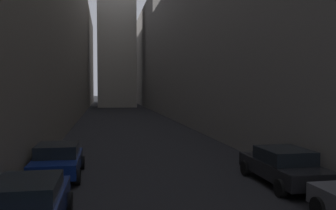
% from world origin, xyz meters
% --- Properties ---
extents(ground_plane, '(264.00, 264.00, 0.00)m').
position_xyz_m(ground_plane, '(0.00, 48.00, 0.00)').
color(ground_plane, black).
extents(building_block_left, '(14.86, 108.00, 20.73)m').
position_xyz_m(building_block_left, '(-12.93, 50.00, 10.36)').
color(building_block_left, '#60594F').
rests_on(building_block_left, ground).
extents(building_block_right, '(10.15, 108.00, 20.41)m').
position_xyz_m(building_block_right, '(10.58, 50.00, 10.21)').
color(building_block_right, slate).
rests_on(building_block_right, ground).
extents(parked_car_left_second, '(1.95, 4.32, 1.43)m').
position_xyz_m(parked_car_left_second, '(-4.40, 12.07, 0.75)').
color(parked_car_left_second, navy).
rests_on(parked_car_left_second, ground).
extents(parked_car_left_third, '(2.04, 4.01, 1.40)m').
position_xyz_m(parked_car_left_third, '(-4.40, 17.95, 0.73)').
color(parked_car_left_third, navy).
rests_on(parked_car_left_third, ground).
extents(parked_car_right_third, '(2.05, 4.51, 1.41)m').
position_xyz_m(parked_car_right_third, '(4.40, 15.28, 0.73)').
color(parked_car_right_third, black).
rests_on(parked_car_right_third, ground).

